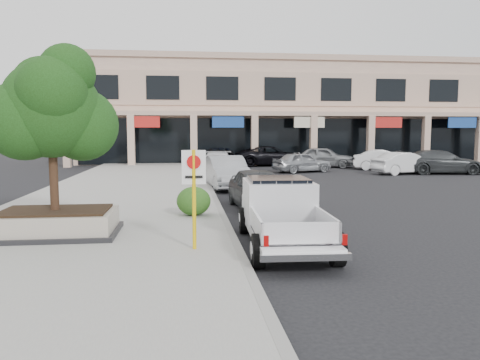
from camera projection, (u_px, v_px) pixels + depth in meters
name	position (u px, v px, depth m)	size (l,w,h in m)	color
ground	(296.00, 245.00, 11.79)	(120.00, 120.00, 0.00)	black
sidewalk	(110.00, 208.00, 17.06)	(8.00, 52.00, 0.15)	gray
curb	(218.00, 206.00, 17.52)	(0.20, 52.00, 0.15)	gray
strip_mall	(295.00, 112.00, 45.74)	(40.55, 12.43, 9.50)	tan
planter	(56.00, 223.00, 12.26)	(3.20, 2.20, 0.68)	black
planter_tree	(58.00, 110.00, 12.12)	(2.90, 2.55, 4.00)	black
no_parking_sign	(194.00, 185.00, 10.69)	(0.55, 0.09, 2.30)	yellow
hedge	(194.00, 201.00, 15.09)	(1.10, 0.99, 0.94)	#1F4E16
pickup_truck	(284.00, 214.00, 11.55)	(1.94, 5.24, 1.65)	white
curb_car_a	(258.00, 189.00, 17.23)	(1.78, 4.43, 1.51)	#2E3133
curb_car_b	(227.00, 172.00, 23.49)	(1.72, 4.92, 1.62)	#A3A6AB
curb_car_c	(217.00, 163.00, 30.87)	(2.10, 5.18, 1.50)	silver
curb_car_d	(221.00, 158.00, 35.46)	(2.64, 5.72, 1.59)	black
lot_car_a	(302.00, 162.00, 32.58)	(1.68, 4.17, 1.42)	#979A9F
lot_car_b	(405.00, 163.00, 31.15)	(1.55, 4.43, 1.46)	silver
lot_car_c	(440.00, 162.00, 31.46)	(2.23, 5.48, 1.59)	#2E3234
lot_car_d	(271.00, 156.00, 38.71)	(2.70, 5.86, 1.63)	black
lot_car_e	(324.00, 157.00, 37.15)	(1.94, 4.81, 1.64)	gray
lot_car_f	(384.00, 160.00, 34.49)	(1.57, 4.49, 1.48)	white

